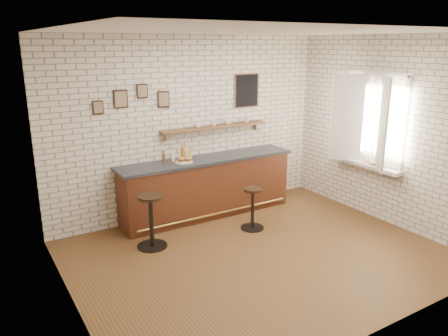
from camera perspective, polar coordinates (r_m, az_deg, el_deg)
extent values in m
plane|color=brown|center=(6.26, 4.65, -11.25)|extent=(5.00, 5.00, 0.00)
cube|color=#542816|center=(7.46, -2.19, -2.63)|extent=(3.00, 0.58, 0.96)
cube|color=#2D333A|center=(7.31, -2.23, 1.12)|extent=(3.10, 0.62, 0.05)
cylinder|color=olive|center=(7.32, -0.92, -5.99)|extent=(2.79, 0.04, 0.04)
cylinder|color=white|center=(7.07, -5.22, 0.80)|extent=(0.28, 0.28, 0.01)
cylinder|color=#E8A752|center=(7.11, -4.88, 0.97)|extent=(0.05, 0.05, 0.00)
cylinder|color=#E8A752|center=(7.07, -4.93, 0.88)|extent=(0.05, 0.05, 0.00)
cylinder|color=#E8A752|center=(7.07, -6.24, 0.84)|extent=(0.06, 0.06, 0.00)
cylinder|color=#E8A752|center=(7.11, -5.14, 0.97)|extent=(0.06, 0.06, 0.00)
cylinder|color=#E8A752|center=(6.99, -5.88, 0.67)|extent=(0.06, 0.06, 0.00)
cylinder|color=#E8A752|center=(7.09, -4.81, 0.92)|extent=(0.04, 0.04, 0.00)
cylinder|color=#E8A752|center=(7.02, -5.06, 0.76)|extent=(0.05, 0.05, 0.00)
cylinder|color=#E8A752|center=(6.96, -5.84, 0.60)|extent=(0.04, 0.04, 0.00)
cylinder|color=#E8A752|center=(7.01, -6.43, 0.71)|extent=(0.05, 0.05, 0.00)
cylinder|color=#E8A752|center=(7.04, -4.82, 0.81)|extent=(0.06, 0.06, 0.00)
cylinder|color=brown|center=(7.09, -7.86, 1.32)|extent=(0.06, 0.06, 0.14)
cylinder|color=brown|center=(7.07, -7.89, 2.00)|extent=(0.02, 0.02, 0.03)
cylinder|color=black|center=(7.07, -7.90, 2.17)|extent=(0.02, 0.02, 0.01)
cylinder|color=white|center=(7.15, -6.69, 1.56)|extent=(0.05, 0.05, 0.16)
cylinder|color=white|center=(7.13, -6.71, 2.33)|extent=(0.02, 0.02, 0.04)
cylinder|color=black|center=(7.12, -6.72, 2.52)|extent=(0.02, 0.02, 0.01)
cylinder|color=#9E5419|center=(7.22, -5.41, 1.89)|extent=(0.06, 0.06, 0.20)
cylinder|color=#9E5419|center=(7.19, -5.44, 2.82)|extent=(0.02, 0.02, 0.04)
cylinder|color=black|center=(7.19, -5.45, 3.04)|extent=(0.02, 0.02, 0.01)
cylinder|color=yellow|center=(7.29, -4.42, 1.79)|extent=(0.05, 0.05, 0.13)
cylinder|color=yellow|center=(7.27, -4.44, 2.41)|extent=(0.02, 0.02, 0.03)
cylinder|color=maroon|center=(7.27, -4.44, 2.56)|extent=(0.03, 0.03, 0.01)
cylinder|color=black|center=(6.56, -9.33, -9.98)|extent=(0.44, 0.44, 0.02)
cylinder|color=black|center=(6.41, -9.48, -6.98)|extent=(0.07, 0.07, 0.72)
cylinder|color=black|center=(6.27, -9.64, -3.75)|extent=(0.46, 0.46, 0.04)
cylinder|color=black|center=(7.08, 3.70, -7.77)|extent=(0.38, 0.38, 0.02)
cylinder|color=black|center=(6.96, 3.75, -5.36)|extent=(0.06, 0.06, 0.62)
cylinder|color=black|center=(6.85, 3.80, -2.80)|extent=(0.37, 0.37, 0.04)
cube|color=brown|center=(7.50, -1.19, 5.39)|extent=(2.00, 0.18, 0.04)
cube|color=brown|center=(7.18, -7.69, 4.12)|extent=(0.03, 0.04, 0.16)
cube|color=brown|center=(8.06, 4.12, 5.52)|extent=(0.03, 0.04, 0.16)
imported|color=white|center=(7.33, -3.45, 5.64)|extent=(0.14, 0.14, 0.09)
imported|color=white|center=(7.48, -1.35, 5.91)|extent=(0.15, 0.15, 0.10)
imported|color=white|center=(7.63, 0.54, 6.09)|extent=(0.14, 0.14, 0.10)
imported|color=white|center=(7.84, 3.02, 6.32)|extent=(0.12, 0.12, 0.09)
cube|color=black|center=(6.84, -13.35, 8.76)|extent=(0.22, 0.02, 0.28)
cube|color=black|center=(6.94, -10.63, 9.85)|extent=(0.18, 0.02, 0.22)
cube|color=black|center=(7.09, -7.90, 8.88)|extent=(0.20, 0.02, 0.26)
cube|color=black|center=(6.75, -16.13, 7.62)|extent=(0.16, 0.02, 0.20)
cube|color=black|center=(7.86, 2.96, 10.06)|extent=(0.46, 0.02, 0.56)
cube|color=white|center=(7.70, 18.05, 0.45)|extent=(0.20, 1.35, 0.06)
cube|color=white|center=(7.52, 19.40, 11.60)|extent=(0.05, 1.30, 0.06)
cube|color=white|center=(7.76, 18.39, 0.52)|extent=(0.05, 1.30, 0.06)
cube|color=white|center=(7.24, 22.51, 5.15)|extent=(0.05, 0.06, 1.50)
cube|color=white|center=(7.99, 15.59, 6.70)|extent=(0.05, 0.06, 1.50)
cube|color=white|center=(7.30, 19.92, 5.50)|extent=(0.40, 0.46, 1.46)
cube|color=white|center=(7.68, 16.45, 6.28)|extent=(0.40, 0.46, 1.46)
imported|color=tan|center=(7.62, 18.50, 0.56)|extent=(0.23, 0.26, 0.02)
imported|color=tan|center=(7.62, 18.46, 0.70)|extent=(0.23, 0.25, 0.02)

